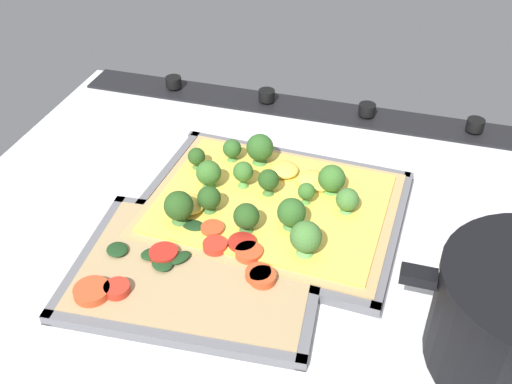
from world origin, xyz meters
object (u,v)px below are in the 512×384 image
(broccoli_pizza, at_px, (266,199))
(baking_tray_back, at_px, (198,273))
(veggie_pizza_back, at_px, (196,268))
(baking_tray_front, at_px, (270,210))

(broccoli_pizza, relative_size, baking_tray_back, 1.08)
(broccoli_pizza, distance_m, baking_tray_back, 0.15)
(broccoli_pizza, xyz_separation_m, baking_tray_back, (0.05, 0.14, -0.02))
(veggie_pizza_back, bearing_deg, broccoli_pizza, -109.36)
(broccoli_pizza, xyz_separation_m, veggie_pizza_back, (0.05, 0.14, -0.01))
(baking_tray_back, xyz_separation_m, veggie_pizza_back, (0.00, -0.00, 0.01))
(baking_tray_front, height_order, veggie_pizza_back, veggie_pizza_back)
(broccoli_pizza, bearing_deg, veggie_pizza_back, 70.64)
(baking_tray_back, bearing_deg, baking_tray_front, -110.15)
(baking_tray_front, xyz_separation_m, veggie_pizza_back, (0.05, 0.14, 0.01))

